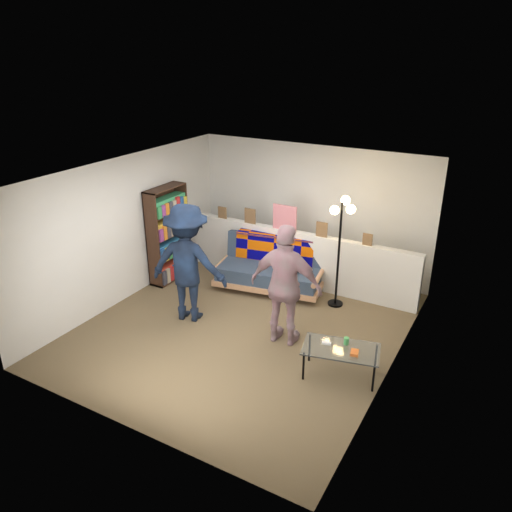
% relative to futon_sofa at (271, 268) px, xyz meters
% --- Properties ---
extents(ground, '(5.00, 5.00, 0.00)m').
position_rel_futon_sofa_xyz_m(ground, '(0.26, -1.43, -0.37)').
color(ground, brown).
rests_on(ground, ground).
extents(room_shell, '(4.60, 5.05, 2.45)m').
position_rel_futon_sofa_xyz_m(room_shell, '(0.26, -0.96, 1.30)').
color(room_shell, silver).
rests_on(room_shell, ground).
extents(half_wall_ledge, '(4.45, 0.15, 1.00)m').
position_rel_futon_sofa_xyz_m(half_wall_ledge, '(0.26, 0.37, 0.13)').
color(half_wall_ledge, silver).
rests_on(half_wall_ledge, ground).
extents(ledge_decor, '(2.97, 0.02, 0.45)m').
position_rel_futon_sofa_xyz_m(ledge_decor, '(0.04, 0.35, 0.80)').
color(ledge_decor, brown).
rests_on(ledge_decor, half_wall_ledge).
extents(futon_sofa, '(1.99, 1.18, 0.80)m').
position_rel_futon_sofa_xyz_m(futon_sofa, '(0.00, 0.00, 0.00)').
color(futon_sofa, tan).
rests_on(futon_sofa, ground).
extents(bookshelf, '(0.29, 0.87, 1.74)m').
position_rel_futon_sofa_xyz_m(bookshelf, '(-1.82, -0.56, 0.44)').
color(bookshelf, black).
rests_on(bookshelf, ground).
extents(coffee_table, '(1.08, 0.75, 0.51)m').
position_rel_futon_sofa_xyz_m(coffee_table, '(1.98, -1.83, 0.01)').
color(coffee_table, black).
rests_on(coffee_table, ground).
extents(floor_lamp, '(0.43, 0.34, 1.85)m').
position_rel_futon_sofa_xyz_m(floor_lamp, '(1.23, 0.01, 0.94)').
color(floor_lamp, black).
rests_on(floor_lamp, ground).
extents(person_left, '(1.34, 0.96, 1.87)m').
position_rel_futon_sofa_xyz_m(person_left, '(-0.64, -1.55, 0.56)').
color(person_left, black).
rests_on(person_left, ground).
extents(person_right, '(1.08, 0.52, 1.80)m').
position_rel_futon_sofa_xyz_m(person_right, '(0.98, -1.44, 0.52)').
color(person_right, '#CB8395').
rests_on(person_right, ground).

